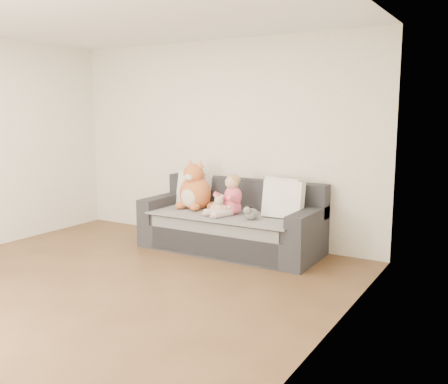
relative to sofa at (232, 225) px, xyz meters
name	(u,v)px	position (x,y,z in m)	size (l,w,h in m)	color
room_shell	(108,152)	(-0.44, -1.64, 0.99)	(5.00, 5.00, 5.00)	brown
sofa	(232,225)	(0.00, 0.00, 0.00)	(2.20, 0.94, 0.85)	#242428
cushion_left	(194,189)	(-0.66, 0.15, 0.38)	(0.50, 0.28, 0.45)	white
cushion_right_back	(283,196)	(0.58, 0.20, 0.38)	(0.51, 0.32, 0.45)	white
cushion_right_front	(283,199)	(0.67, 0.03, 0.38)	(0.47, 0.22, 0.44)	white
toddler	(230,198)	(0.05, -0.13, 0.37)	(0.36, 0.50, 0.49)	#EE5654
plush_cat	(195,190)	(-0.53, -0.02, 0.40)	(0.51, 0.44, 0.64)	#CC632D
teddy_bear	(219,207)	(-0.04, -0.24, 0.26)	(0.19, 0.16, 0.25)	beige
plush_cow	(251,213)	(0.40, -0.27, 0.24)	(0.15, 0.22, 0.18)	white
sippy_cup	(218,210)	(-0.05, -0.24, 0.22)	(0.10, 0.08, 0.11)	purple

